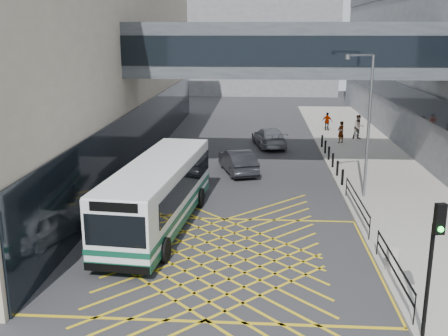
% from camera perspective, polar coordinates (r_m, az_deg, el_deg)
% --- Properties ---
extents(ground, '(120.00, 120.00, 0.00)m').
position_cam_1_polar(ground, '(20.48, -0.76, -9.91)').
color(ground, '#333335').
extents(building_far, '(28.00, 16.00, 18.00)m').
position_cam_1_polar(building_far, '(78.65, 1.31, 15.00)').
color(building_far, slate).
rests_on(building_far, ground).
extents(skybridge, '(20.00, 4.10, 3.00)m').
position_cam_1_polar(skybridge, '(30.62, 6.78, 12.65)').
color(skybridge, '#3F4449').
rests_on(skybridge, ground).
extents(pavement, '(6.00, 54.00, 0.16)m').
position_cam_1_polar(pavement, '(35.41, 15.92, 0.30)').
color(pavement, '#9C978E').
rests_on(pavement, ground).
extents(box_junction, '(12.00, 9.00, 0.01)m').
position_cam_1_polar(box_junction, '(20.48, -0.76, -9.90)').
color(box_junction, gold).
rests_on(box_junction, ground).
extents(bus, '(3.47, 10.87, 3.00)m').
position_cam_1_polar(bus, '(23.38, -7.06, -2.65)').
color(bus, white).
rests_on(bus, ground).
extents(car_white, '(3.25, 4.88, 1.44)m').
position_cam_1_polar(car_white, '(22.20, -12.21, -6.25)').
color(car_white, white).
rests_on(car_white, ground).
extents(car_dark, '(3.12, 5.04, 1.48)m').
position_cam_1_polar(car_dark, '(32.40, 1.52, 0.76)').
color(car_dark, black).
rests_on(car_dark, ground).
extents(car_silver, '(2.97, 5.20, 1.52)m').
position_cam_1_polar(car_silver, '(40.09, 4.93, 3.44)').
color(car_silver, '#9C9DA4').
rests_on(car_silver, ground).
extents(traffic_light, '(0.31, 0.48, 4.01)m').
position_cam_1_polar(traffic_light, '(15.33, 21.86, -8.46)').
color(traffic_light, black).
rests_on(traffic_light, pavement).
extents(street_lamp, '(1.59, 0.82, 7.28)m').
position_cam_1_polar(street_lamp, '(27.35, 15.24, 5.30)').
color(street_lamp, slate).
rests_on(street_lamp, pavement).
extents(litter_bin, '(0.47, 0.47, 0.81)m').
position_cam_1_polar(litter_bin, '(20.03, 17.88, -9.48)').
color(litter_bin, '#ADA89E').
rests_on(litter_bin, pavement).
extents(kerb_railings, '(0.05, 12.54, 1.00)m').
position_cam_1_polar(kerb_railings, '(22.22, 15.72, -6.02)').
color(kerb_railings, black).
rests_on(kerb_railings, pavement).
extents(bollards, '(0.14, 10.14, 0.90)m').
position_cam_1_polar(bollards, '(34.81, 11.55, 1.22)').
color(bollards, black).
rests_on(bollards, pavement).
extents(pedestrian_a, '(0.82, 0.78, 1.68)m').
position_cam_1_polar(pedestrian_a, '(41.40, 12.60, 3.83)').
color(pedestrian_a, gray).
rests_on(pedestrian_a, pavement).
extents(pedestrian_b, '(1.05, 0.78, 1.91)m').
position_cam_1_polar(pedestrian_b, '(43.27, 14.44, 4.34)').
color(pedestrian_b, gray).
rests_on(pedestrian_b, pavement).
extents(pedestrian_c, '(1.03, 0.79, 1.56)m').
position_cam_1_polar(pedestrian_c, '(46.42, 11.18, 4.98)').
color(pedestrian_c, gray).
rests_on(pedestrian_c, pavement).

